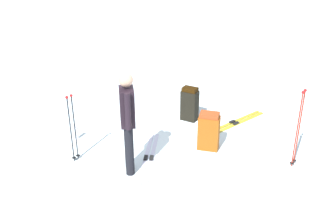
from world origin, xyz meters
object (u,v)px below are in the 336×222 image
object	(u,v)px
skier_standing	(128,118)
backpack_large_dark	(190,104)
ski_pair_far	(149,159)
thermos_bottle	(77,133)
backpack_bright	(209,131)
ski_pair_near	(234,123)
ski_poles_planted_far	(299,125)
ski_poles_planted_near	(72,125)

from	to	relation	value
skier_standing	backpack_large_dark	size ratio (longest dim) A/B	2.35
ski_pair_far	thermos_bottle	size ratio (longest dim) A/B	5.63
backpack_large_dark	ski_pair_far	bearing A→B (deg)	-153.45
skier_standing	thermos_bottle	bearing A→B (deg)	98.72
backpack_large_dark	backpack_bright	size ratio (longest dim) A/B	1.02
ski_pair_near	ski_poles_planted_far	bearing A→B (deg)	-100.93
ski_poles_planted_far	ski_pair_near	bearing A→B (deg)	79.07
backpack_bright	ski_pair_far	bearing A→B (deg)	162.97
skier_standing	thermos_bottle	size ratio (longest dim) A/B	6.54
ski_pair_near	ski_poles_planted_near	distance (m)	3.32
ski_pair_near	backpack_bright	xyz separation A→B (m)	(-1.10, -0.41, 0.34)
backpack_large_dark	thermos_bottle	distance (m)	2.35
backpack_large_dark	backpack_bright	bearing A→B (deg)	-113.77
ski_poles_planted_near	thermos_bottle	distance (m)	0.94
skier_standing	ski_pair_near	xyz separation A→B (m)	(2.61, 0.17, -0.94)
ski_pair_near	ski_pair_far	xyz separation A→B (m)	(-2.18, -0.08, -0.00)
backpack_bright	ski_poles_planted_far	size ratio (longest dim) A/B	0.52
ski_pair_near	backpack_bright	size ratio (longest dim) A/B	2.44
backpack_large_dark	ski_poles_planted_far	world-z (taller)	ski_poles_planted_far
backpack_bright	thermos_bottle	world-z (taller)	backpack_bright
ski_pair_near	thermos_bottle	bearing A→B (deg)	154.35
ski_poles_planted_far	thermos_bottle	size ratio (longest dim) A/B	5.24
ski_pair_near	backpack_bright	world-z (taller)	backpack_bright
ski_pair_near	ski_pair_far	world-z (taller)	same
backpack_bright	ski_poles_planted_near	bearing A→B (deg)	152.46
thermos_bottle	ski_poles_planted_far	bearing A→B (deg)	-50.38
skier_standing	ski_pair_near	distance (m)	2.78
skier_standing	ski_poles_planted_near	bearing A→B (deg)	123.98
thermos_bottle	ski_pair_near	bearing A→B (deg)	-25.65
skier_standing	ski_poles_planted_far	bearing A→B (deg)	-33.50
ski_poles_planted_far	thermos_bottle	xyz separation A→B (m)	(-2.52, 3.05, -0.62)
ski_poles_planted_near	ski_poles_planted_far	world-z (taller)	ski_poles_planted_far
backpack_bright	thermos_bottle	size ratio (longest dim) A/B	2.73
ski_poles_planted_near	ski_poles_planted_far	xyz separation A→B (m)	(2.86, -2.36, 0.08)
ski_pair_near	ski_poles_planted_far	distance (m)	1.87
ski_pair_far	skier_standing	bearing A→B (deg)	-168.17
skier_standing	ski_poles_planted_far	world-z (taller)	skier_standing
skier_standing	backpack_bright	world-z (taller)	skier_standing
ski_pair_near	ski_poles_planted_far	world-z (taller)	ski_poles_planted_far
ski_poles_planted_near	thermos_bottle	bearing A→B (deg)	64.00
ski_poles_planted_far	ski_pair_far	bearing A→B (deg)	139.15
ski_pair_far	ski_poles_planted_near	distance (m)	1.42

